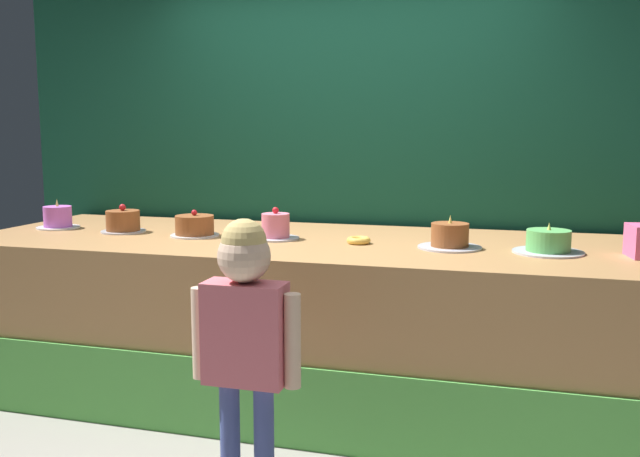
{
  "coord_description": "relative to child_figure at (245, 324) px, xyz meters",
  "views": [
    {
      "loc": [
        1.05,
        -3.01,
        1.53
      ],
      "look_at": [
        0.08,
        0.41,
        1.02
      ],
      "focal_mm": 38.58,
      "sensor_mm": 36.0,
      "label": 1
    }
  ],
  "objects": [
    {
      "name": "ground_plane",
      "position": [
        -0.05,
        0.55,
        -0.77
      ],
      "size": [
        12.0,
        12.0,
        0.0
      ],
      "primitive_type": "plane",
      "color": "gray"
    },
    {
      "name": "stage_platform",
      "position": [
        -0.05,
        1.22,
        -0.31
      ],
      "size": [
        4.04,
        1.37,
        0.92
      ],
      "color": "#B27F4C",
      "rests_on": "ground_plane"
    },
    {
      "name": "curtain_backdrop",
      "position": [
        -0.05,
        2.0,
        0.72
      ],
      "size": [
        4.77,
        0.08,
        2.98
      ],
      "primitive_type": "cube",
      "color": "#144C38",
      "rests_on": "ground_plane"
    },
    {
      "name": "child_figure",
      "position": [
        0.0,
        0.0,
        0.0
      ],
      "size": [
        0.46,
        0.21,
        1.19
      ],
      "color": "#3F4C8C",
      "rests_on": "ground_plane"
    },
    {
      "name": "donut",
      "position": [
        0.2,
        1.15,
        0.17
      ],
      "size": [
        0.13,
        0.13,
        0.04
      ],
      "primitive_type": "torus",
      "color": "#F2BF4C",
      "rests_on": "stage_platform"
    },
    {
      "name": "cake_far_left",
      "position": [
        -1.76,
        1.22,
        0.21
      ],
      "size": [
        0.26,
        0.26,
        0.19
      ],
      "color": "white",
      "rests_on": "stage_platform"
    },
    {
      "name": "cake_left",
      "position": [
        -1.27,
        1.18,
        0.21
      ],
      "size": [
        0.27,
        0.27,
        0.17
      ],
      "color": "silver",
      "rests_on": "stage_platform"
    },
    {
      "name": "cake_center_left",
      "position": [
        -0.78,
        1.16,
        0.21
      ],
      "size": [
        0.28,
        0.28,
        0.16
      ],
      "color": "silver",
      "rests_on": "stage_platform"
    },
    {
      "name": "cake_center_right",
      "position": [
        -0.29,
        1.18,
        0.22
      ],
      "size": [
        0.27,
        0.27,
        0.18
      ],
      "color": "silver",
      "rests_on": "stage_platform"
    },
    {
      "name": "cake_right",
      "position": [
        0.69,
        1.14,
        0.21
      ],
      "size": [
        0.33,
        0.33,
        0.18
      ],
      "color": "silver",
      "rests_on": "stage_platform"
    },
    {
      "name": "cake_far_right",
      "position": [
        1.18,
        1.13,
        0.2
      ],
      "size": [
        0.35,
        0.35,
        0.15
      ],
      "color": "silver",
      "rests_on": "stage_platform"
    }
  ]
}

